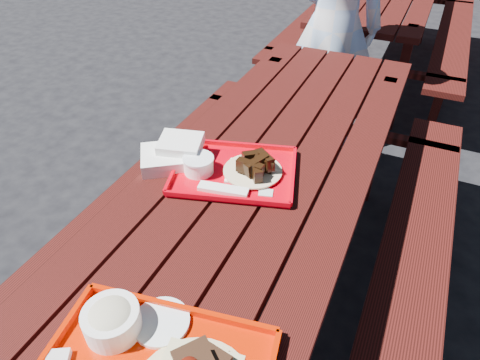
{
  "coord_description": "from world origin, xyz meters",
  "views": [
    {
      "loc": [
        0.44,
        -1.11,
        1.64
      ],
      "look_at": [
        0.0,
        -0.15,
        0.82
      ],
      "focal_mm": 32.0,
      "sensor_mm": 36.0,
      "label": 1
    }
  ],
  "objects_px": {
    "picnic_table_far": "(385,9)",
    "far_tray": "(232,170)",
    "picnic_table_near": "(257,212)",
    "person": "(333,26)"
  },
  "relations": [
    {
      "from": "far_tray",
      "to": "person",
      "type": "distance_m",
      "value": 1.53
    },
    {
      "from": "picnic_table_far",
      "to": "far_tray",
      "type": "relative_size",
      "value": 4.94
    },
    {
      "from": "picnic_table_far",
      "to": "far_tray",
      "type": "height_order",
      "value": "far_tray"
    },
    {
      "from": "picnic_table_near",
      "to": "far_tray",
      "type": "distance_m",
      "value": 0.23
    },
    {
      "from": "picnic_table_far",
      "to": "far_tray",
      "type": "bearing_deg",
      "value": -91.5
    },
    {
      "from": "picnic_table_far",
      "to": "person",
      "type": "xyz_separation_m",
      "value": [
        -0.13,
        -1.32,
        0.23
      ]
    },
    {
      "from": "picnic_table_near",
      "to": "far_tray",
      "type": "xyz_separation_m",
      "value": [
        -0.07,
        -0.05,
        0.21
      ]
    },
    {
      "from": "far_tray",
      "to": "person",
      "type": "bearing_deg",
      "value": 91.99
    },
    {
      "from": "picnic_table_near",
      "to": "picnic_table_far",
      "type": "distance_m",
      "value": 2.8
    },
    {
      "from": "picnic_table_near",
      "to": "far_tray",
      "type": "relative_size",
      "value": 4.94
    }
  ]
}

